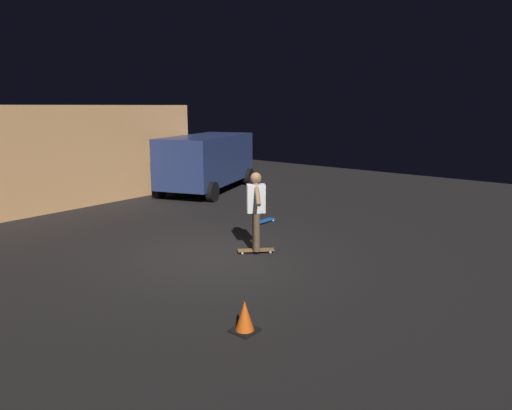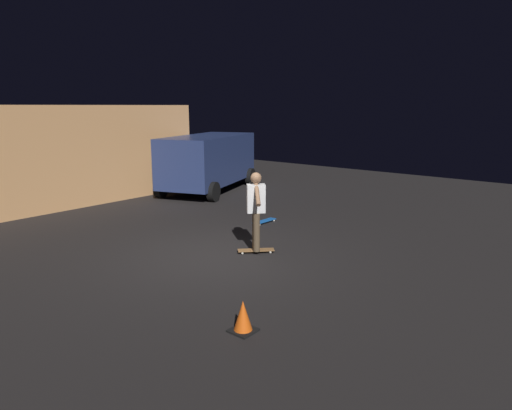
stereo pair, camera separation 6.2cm
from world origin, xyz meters
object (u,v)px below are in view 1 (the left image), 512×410
object	(u,v)px
parked_van	(207,160)
skater	(256,206)
traffic_cone	(245,317)
skateboard_ridden	(256,250)
skateboard_spare	(264,221)

from	to	relation	value
parked_van	skater	bearing A→B (deg)	-127.22
skater	traffic_cone	bearing A→B (deg)	-143.61
skateboard_ridden	traffic_cone	size ratio (longest dim) A/B	1.52
skateboard_ridden	skateboard_spare	world-z (taller)	same
skateboard_ridden	parked_van	bearing A→B (deg)	52.78
skateboard_spare	skater	bearing A→B (deg)	-145.77
skateboard_ridden	skater	world-z (taller)	skater
skater	traffic_cone	distance (m)	3.57
parked_van	skateboard_spare	distance (m)	5.30
parked_van	skateboard_spare	bearing A→B (deg)	-118.29
parked_van	skater	world-z (taller)	parked_van
parked_van	traffic_cone	xyz separation A→B (m)	(-7.34, -8.04, -0.95)
skateboard_spare	skateboard_ridden	bearing A→B (deg)	-145.77
skateboard_ridden	skater	distance (m)	0.98
traffic_cone	skater	bearing A→B (deg)	36.39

